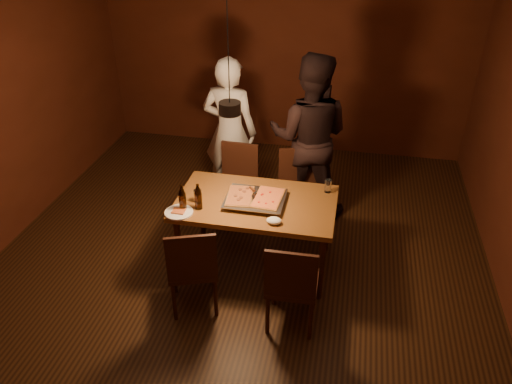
% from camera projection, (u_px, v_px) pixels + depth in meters
% --- Properties ---
extents(room_shell, '(6.00, 6.00, 6.00)m').
position_uv_depth(room_shell, '(231.00, 147.00, 4.21)').
color(room_shell, '#3D2310').
rests_on(room_shell, ground).
extents(dining_table, '(1.50, 0.90, 0.75)m').
position_uv_depth(dining_table, '(256.00, 208.00, 4.74)').
color(dining_table, brown).
rests_on(dining_table, floor).
extents(chair_far_left, '(0.44, 0.44, 0.49)m').
position_uv_depth(chair_far_left, '(238.00, 176.00, 5.55)').
color(chair_far_left, '#38190F').
rests_on(chair_far_left, floor).
extents(chair_far_right, '(0.51, 0.51, 0.49)m').
position_uv_depth(chair_far_right, '(298.00, 182.00, 5.43)').
color(chair_far_right, '#38190F').
rests_on(chair_far_right, floor).
extents(chair_near_left, '(0.54, 0.54, 0.49)m').
position_uv_depth(chair_near_left, '(192.00, 263.00, 4.25)').
color(chair_near_left, '#38190F').
rests_on(chair_near_left, floor).
extents(chair_near_right, '(0.43, 0.43, 0.49)m').
position_uv_depth(chair_near_right, '(292.00, 280.00, 4.06)').
color(chair_near_right, '#38190F').
rests_on(chair_near_right, floor).
extents(pizza_tray, '(0.58, 0.48, 0.05)m').
position_uv_depth(pizza_tray, '(255.00, 200.00, 4.67)').
color(pizza_tray, silver).
rests_on(pizza_tray, dining_table).
extents(pizza_meat, '(0.27, 0.39, 0.02)m').
position_uv_depth(pizza_meat, '(240.00, 196.00, 4.67)').
color(pizza_meat, maroon).
rests_on(pizza_meat, pizza_tray).
extents(pizza_cheese, '(0.28, 0.41, 0.02)m').
position_uv_depth(pizza_cheese, '(268.00, 198.00, 4.64)').
color(pizza_cheese, gold).
rests_on(pizza_cheese, pizza_tray).
extents(spatula, '(0.20, 0.25, 0.04)m').
position_uv_depth(spatula, '(257.00, 196.00, 4.65)').
color(spatula, silver).
rests_on(spatula, pizza_tray).
extents(beer_bottle_a, '(0.07, 0.07, 0.26)m').
position_uv_depth(beer_bottle_a, '(182.00, 198.00, 4.51)').
color(beer_bottle_a, black).
rests_on(beer_bottle_a, dining_table).
extents(beer_bottle_b, '(0.07, 0.07, 0.25)m').
position_uv_depth(beer_bottle_b, '(198.00, 197.00, 4.52)').
color(beer_bottle_b, black).
rests_on(beer_bottle_b, dining_table).
extents(water_glass_left, '(0.08, 0.08, 0.12)m').
position_uv_depth(water_glass_left, '(198.00, 196.00, 4.66)').
color(water_glass_left, silver).
rests_on(water_glass_left, dining_table).
extents(water_glass_right, '(0.06, 0.06, 0.13)m').
position_uv_depth(water_glass_right, '(328.00, 186.00, 4.81)').
color(water_glass_right, silver).
rests_on(water_glass_right, dining_table).
extents(plate_slice, '(0.26, 0.26, 0.03)m').
position_uv_depth(plate_slice, '(179.00, 212.00, 4.52)').
color(plate_slice, white).
rests_on(plate_slice, dining_table).
extents(napkin, '(0.14, 0.10, 0.06)m').
position_uv_depth(napkin, '(274.00, 221.00, 4.37)').
color(napkin, white).
rests_on(napkin, dining_table).
extents(diner_white, '(0.68, 0.48, 1.75)m').
position_uv_depth(diner_white, '(230.00, 132.00, 5.75)').
color(diner_white, silver).
rests_on(diner_white, floor).
extents(diner_dark, '(0.94, 0.75, 1.88)m').
position_uv_depth(diner_dark, '(309.00, 137.00, 5.47)').
color(diner_dark, black).
rests_on(diner_dark, floor).
extents(pendant_lamp, '(0.18, 0.18, 1.10)m').
position_uv_depth(pendant_lamp, '(230.00, 107.00, 4.02)').
color(pendant_lamp, black).
rests_on(pendant_lamp, ceiling).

